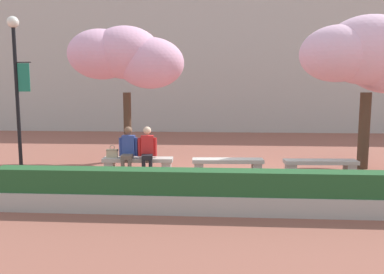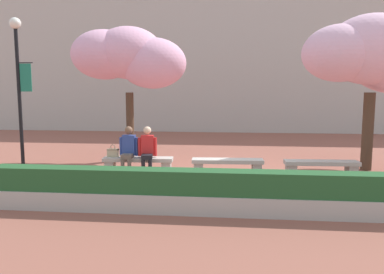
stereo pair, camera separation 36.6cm
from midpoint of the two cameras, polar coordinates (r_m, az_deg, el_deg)
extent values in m
plane|color=#8E5142|center=(10.04, 4.40, -5.86)|extent=(100.00, 100.00, 0.00)
cube|color=#B7B2A8|center=(22.20, 4.19, 11.83)|extent=(28.00, 4.00, 8.17)
cube|color=#ADA89E|center=(10.22, -9.25, -3.42)|extent=(1.89, 0.51, 0.10)
cube|color=#ADA89E|center=(10.42, -13.40, -4.57)|extent=(0.26, 0.35, 0.35)
cube|color=#ADA89E|center=(10.15, -4.95, -4.71)|extent=(0.26, 0.35, 0.35)
cube|color=#ADA89E|center=(9.95, 4.42, -3.62)|extent=(1.89, 0.51, 0.10)
cube|color=#ADA89E|center=(9.98, -0.01, -4.89)|extent=(0.26, 0.35, 0.35)
cube|color=#ADA89E|center=(10.07, 8.79, -4.86)|extent=(0.26, 0.35, 0.35)
cube|color=#ADA89E|center=(10.27, 18.03, -3.62)|extent=(1.89, 0.51, 0.10)
cube|color=#ADA89E|center=(10.12, 13.80, -4.93)|extent=(0.26, 0.35, 0.35)
cube|color=#ADA89E|center=(10.56, 21.98, -4.74)|extent=(0.26, 0.35, 0.35)
cube|color=black|center=(9.97, -11.59, -5.91)|extent=(0.11, 0.22, 0.06)
cylinder|color=brown|center=(9.98, -11.55, -4.65)|extent=(0.10, 0.10, 0.42)
cube|color=black|center=(9.93, -10.57, -5.93)|extent=(0.11, 0.22, 0.06)
cylinder|color=brown|center=(9.94, -10.53, -4.67)|extent=(0.10, 0.10, 0.42)
cube|color=brown|center=(10.08, -10.86, -2.95)|extent=(0.30, 0.41, 0.12)
cube|color=#2D4289|center=(10.25, -10.65, -1.25)|extent=(0.35, 0.24, 0.54)
sphere|color=brown|center=(10.20, -10.70, 1.00)|extent=(0.21, 0.21, 0.21)
cylinder|color=#2D4289|center=(10.28, -11.81, -1.48)|extent=(0.09, 0.09, 0.50)
cylinder|color=#2D4289|center=(10.20, -9.51, -1.50)|extent=(0.09, 0.09, 0.50)
cube|color=black|center=(9.83, -8.44, -6.02)|extent=(0.13, 0.23, 0.06)
cylinder|color=black|center=(9.84, -8.44, -4.75)|extent=(0.10, 0.10, 0.42)
cube|color=black|center=(9.82, -7.39, -6.01)|extent=(0.13, 0.23, 0.06)
cylinder|color=black|center=(9.83, -7.39, -4.74)|extent=(0.10, 0.10, 0.42)
cube|color=black|center=(9.96, -7.89, -3.01)|extent=(0.34, 0.44, 0.12)
cube|color=red|center=(10.14, -7.85, -1.29)|extent=(0.37, 0.27, 0.54)
sphere|color=beige|center=(10.09, -7.89, 0.98)|extent=(0.21, 0.21, 0.21)
cylinder|color=red|center=(10.14, -9.04, -1.54)|extent=(0.09, 0.09, 0.50)
cylinder|color=red|center=(10.11, -6.66, -1.52)|extent=(0.09, 0.09, 0.50)
cube|color=tan|center=(10.40, -13.04, -2.43)|extent=(0.30, 0.14, 0.22)
cube|color=gray|center=(10.38, -13.06, -1.94)|extent=(0.30, 0.15, 0.04)
torus|color=#807259|center=(10.37, -13.06, -1.56)|extent=(0.14, 0.02, 0.14)
cylinder|color=#473323|center=(12.20, -10.64, 1.55)|extent=(0.25, 0.25, 2.18)
ellipsoid|color=#EAA8C6|center=(12.20, -10.90, 12.48)|extent=(2.18, 2.20, 1.63)
ellipsoid|color=#EAA8C6|center=(12.39, -14.47, 12.08)|extent=(2.07, 2.15, 1.55)
ellipsoid|color=#EAA8C6|center=(11.98, -7.24, 11.10)|extent=(2.11, 2.00, 1.58)
cylinder|color=#473323|center=(11.73, 23.93, 0.86)|extent=(0.31, 0.31, 2.19)
ellipsoid|color=#EFB7D1|center=(11.73, 24.50, 11.93)|extent=(2.58, 2.22, 1.93)
ellipsoid|color=#EFB7D1|center=(11.45, 20.44, 11.80)|extent=(2.11, 2.08, 1.58)
cylinder|color=black|center=(10.68, -25.41, -5.42)|extent=(0.24, 0.24, 0.12)
cylinder|color=black|center=(10.45, -25.95, 4.40)|extent=(0.09, 0.09, 3.77)
sphere|color=white|center=(10.58, -26.57, 15.41)|extent=(0.28, 0.28, 0.28)
cylinder|color=black|center=(10.37, -25.29, 10.26)|extent=(0.40, 0.02, 0.02)
cube|color=#1E7056|center=(10.36, -25.18, 8.22)|extent=(0.30, 0.02, 0.70)
cube|color=#ADA89E|center=(7.03, 4.66, -10.05)|extent=(9.03, 0.50, 0.36)
cube|color=#235128|center=(6.92, 4.69, -6.89)|extent=(8.93, 0.44, 0.44)
camera|label=1|loc=(0.18, -91.04, -0.13)|focal=35.00mm
camera|label=2|loc=(0.18, 88.96, 0.13)|focal=35.00mm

